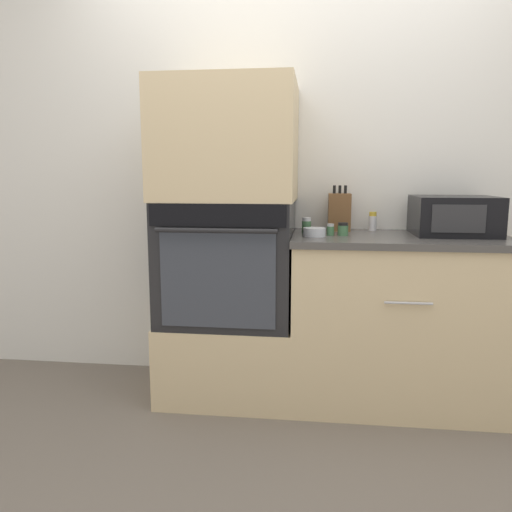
{
  "coord_description": "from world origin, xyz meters",
  "views": [
    {
      "loc": [
        0.12,
        -2.33,
        1.21
      ],
      "look_at": [
        -0.2,
        0.21,
        0.8
      ],
      "focal_mm": 35.0,
      "sensor_mm": 36.0,
      "label": 1
    }
  ],
  "objects_px": {
    "microwave": "(454,216)",
    "condiment_jar_far": "(343,229)",
    "condiment_jar_near": "(373,221)",
    "condiment_jar_back": "(306,226)",
    "bowl": "(314,232)",
    "condiment_jar_mid": "(330,230)",
    "knife_block": "(339,212)",
    "wall_oven": "(228,260)"
  },
  "relations": [
    {
      "from": "bowl",
      "to": "condiment_jar_far",
      "type": "bearing_deg",
      "value": 18.8
    },
    {
      "from": "condiment_jar_near",
      "to": "condiment_jar_mid",
      "type": "height_order",
      "value": "condiment_jar_near"
    },
    {
      "from": "bowl",
      "to": "wall_oven",
      "type": "bearing_deg",
      "value": 170.79
    },
    {
      "from": "condiment_jar_near",
      "to": "condiment_jar_far",
      "type": "relative_size",
      "value": 1.56
    },
    {
      "from": "condiment_jar_far",
      "to": "wall_oven",
      "type": "bearing_deg",
      "value": 177.65
    },
    {
      "from": "condiment_jar_back",
      "to": "bowl",
      "type": "bearing_deg",
      "value": -69.46
    },
    {
      "from": "condiment_jar_near",
      "to": "condiment_jar_back",
      "type": "bearing_deg",
      "value": -151.65
    },
    {
      "from": "condiment_jar_far",
      "to": "bowl",
      "type": "bearing_deg",
      "value": -161.2
    },
    {
      "from": "microwave",
      "to": "condiment_jar_far",
      "type": "relative_size",
      "value": 6.09
    },
    {
      "from": "bowl",
      "to": "microwave",
      "type": "bearing_deg",
      "value": 11.7
    },
    {
      "from": "bowl",
      "to": "condiment_jar_back",
      "type": "xyz_separation_m",
      "value": [
        -0.04,
        0.11,
        0.02
      ]
    },
    {
      "from": "knife_block",
      "to": "bowl",
      "type": "height_order",
      "value": "knife_block"
    },
    {
      "from": "wall_oven",
      "to": "bowl",
      "type": "distance_m",
      "value": 0.5
    },
    {
      "from": "knife_block",
      "to": "condiment_jar_near",
      "type": "distance_m",
      "value": 0.2
    },
    {
      "from": "microwave",
      "to": "condiment_jar_near",
      "type": "distance_m",
      "value": 0.43
    },
    {
      "from": "wall_oven",
      "to": "condiment_jar_mid",
      "type": "relative_size",
      "value": 11.53
    },
    {
      "from": "knife_block",
      "to": "condiment_jar_near",
      "type": "relative_size",
      "value": 2.41
    },
    {
      "from": "bowl",
      "to": "condiment_jar_mid",
      "type": "relative_size",
      "value": 1.92
    },
    {
      "from": "condiment_jar_near",
      "to": "condiment_jar_mid",
      "type": "xyz_separation_m",
      "value": [
        -0.24,
        -0.26,
        -0.02
      ]
    },
    {
      "from": "wall_oven",
      "to": "condiment_jar_mid",
      "type": "xyz_separation_m",
      "value": [
        0.54,
        -0.03,
        0.18
      ]
    },
    {
      "from": "bowl",
      "to": "condiment_jar_far",
      "type": "xyz_separation_m",
      "value": [
        0.15,
        0.05,
        0.01
      ]
    },
    {
      "from": "condiment_jar_back",
      "to": "microwave",
      "type": "bearing_deg",
      "value": 2.61
    },
    {
      "from": "wall_oven",
      "to": "condiment_jar_far",
      "type": "bearing_deg",
      "value": -2.35
    },
    {
      "from": "condiment_jar_mid",
      "to": "bowl",
      "type": "bearing_deg",
      "value": -149.51
    },
    {
      "from": "condiment_jar_mid",
      "to": "condiment_jar_far",
      "type": "height_order",
      "value": "condiment_jar_far"
    },
    {
      "from": "microwave",
      "to": "condiment_jar_far",
      "type": "distance_m",
      "value": 0.58
    },
    {
      "from": "wall_oven",
      "to": "condiment_jar_far",
      "type": "xyz_separation_m",
      "value": [
        0.61,
        -0.02,
        0.18
      ]
    },
    {
      "from": "condiment_jar_far",
      "to": "knife_block",
      "type": "bearing_deg",
      "value": 92.74
    },
    {
      "from": "condiment_jar_back",
      "to": "knife_block",
      "type": "bearing_deg",
      "value": 43.58
    },
    {
      "from": "knife_block",
      "to": "condiment_jar_mid",
      "type": "xyz_separation_m",
      "value": [
        -0.05,
        -0.23,
        -0.08
      ]
    },
    {
      "from": "knife_block",
      "to": "condiment_jar_back",
      "type": "bearing_deg",
      "value": -136.42
    },
    {
      "from": "condiment_jar_near",
      "to": "condiment_jar_back",
      "type": "distance_m",
      "value": 0.42
    },
    {
      "from": "microwave",
      "to": "condiment_jar_mid",
      "type": "xyz_separation_m",
      "value": [
        -0.64,
        -0.1,
        -0.07
      ]
    },
    {
      "from": "microwave",
      "to": "knife_block",
      "type": "distance_m",
      "value": 0.6
    },
    {
      "from": "wall_oven",
      "to": "bowl",
      "type": "xyz_separation_m",
      "value": [
        0.46,
        -0.07,
        0.17
      ]
    },
    {
      "from": "condiment_jar_mid",
      "to": "condiment_jar_far",
      "type": "distance_m",
      "value": 0.06
    },
    {
      "from": "microwave",
      "to": "knife_block",
      "type": "xyz_separation_m",
      "value": [
        -0.58,
        0.13,
        0.0
      ]
    },
    {
      "from": "microwave",
      "to": "condiment_jar_mid",
      "type": "bearing_deg",
      "value": -171.05
    },
    {
      "from": "wall_oven",
      "to": "condiment_jar_back",
      "type": "bearing_deg",
      "value": 5.34
    },
    {
      "from": "bowl",
      "to": "condiment_jar_near",
      "type": "xyz_separation_m",
      "value": [
        0.32,
        0.31,
        0.03
      ]
    },
    {
      "from": "knife_block",
      "to": "condiment_jar_near",
      "type": "bearing_deg",
      "value": 8.46
    },
    {
      "from": "microwave",
      "to": "condiment_jar_mid",
      "type": "distance_m",
      "value": 0.65
    }
  ]
}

